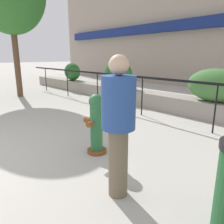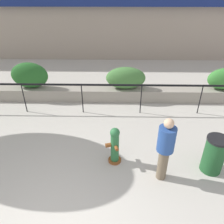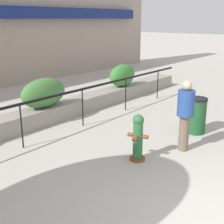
{
  "view_description": "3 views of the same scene",
  "coord_description": "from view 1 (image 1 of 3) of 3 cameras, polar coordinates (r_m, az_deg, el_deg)",
  "views": [
    {
      "loc": [
        4.16,
        0.06,
        1.71
      ],
      "look_at": [
        0.68,
        3.13,
        0.52
      ],
      "focal_mm": 35.0,
      "sensor_mm": 36.0,
      "label": 1
    },
    {
      "loc": [
        1.22,
        -2.19,
        4.21
      ],
      "look_at": [
        1.11,
        3.57,
        0.8
      ],
      "focal_mm": 35.0,
      "sensor_mm": 36.0,
      "label": 2
    },
    {
      "loc": [
        -4.21,
        -1.35,
        3.1
      ],
      "look_at": [
        1.97,
        3.64,
        0.7
      ],
      "focal_mm": 50.0,
      "sensor_mm": 36.0,
      "label": 3
    }
  ],
  "objects": [
    {
      "name": "hedge_bush_1",
      "position": [
        8.76,
        1.53,
        9.93
      ],
      "size": [
        1.48,
        0.58,
        1.06
      ],
      "primitive_type": "ellipsoid",
      "color": "#235B23",
      "rests_on": "planter_wall_low"
    },
    {
      "name": "fire_hydrant",
      "position": [
        3.88,
        -4.17,
        -3.01
      ],
      "size": [
        0.47,
        0.48,
        1.08
      ],
      "color": "brown",
      "rests_on": "ground"
    },
    {
      "name": "pedestrian",
      "position": [
        2.55,
        1.7,
        -2.02
      ],
      "size": [
        0.53,
        0.53,
        1.73
      ],
      "color": "brown",
      "rests_on": "ground"
    },
    {
      "name": "fence_railing_segment",
      "position": [
        6.42,
        7.98,
        8.07
      ],
      "size": [
        15.0,
        0.05,
        1.15
      ],
      "color": "black",
      "rests_on": "ground"
    },
    {
      "name": "hedge_bush_2",
      "position": [
        6.51,
        25.41,
        6.28
      ],
      "size": [
        1.58,
        0.7,
        0.89
      ],
      "primitive_type": "ellipsoid",
      "color": "#427538",
      "rests_on": "planter_wall_low"
    },
    {
      "name": "hedge_bush_0",
      "position": [
        11.5,
        -10.33,
        10.32
      ],
      "size": [
        1.05,
        0.69,
        0.88
      ],
      "primitive_type": "ellipsoid",
      "color": "#235B23",
      "rests_on": "planter_wall_low"
    },
    {
      "name": "planter_wall_low",
      "position": [
        7.4,
        13.36,
        2.63
      ],
      "size": [
        18.0,
        0.7,
        0.5
      ],
      "primitive_type": "cube",
      "color": "gray",
      "rests_on": "ground"
    }
  ]
}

